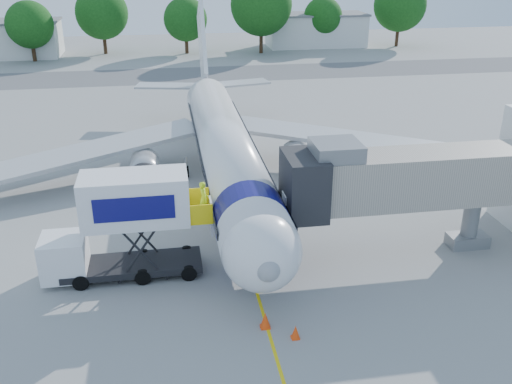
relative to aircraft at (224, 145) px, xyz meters
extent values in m
plane|color=gray|center=(0.00, -4.12, -2.95)|extent=(160.00, 160.00, 0.00)
cube|color=yellow|center=(0.00, -4.12, -2.94)|extent=(0.15, 70.00, 0.01)
cube|color=#59595B|center=(0.00, 37.88, -2.94)|extent=(120.00, 10.00, 0.01)
cylinder|color=silver|center=(0.00, -1.12, 0.05)|extent=(3.70, 28.00, 3.70)
sphere|color=silver|center=(0.00, -15.12, 0.05)|extent=(3.70, 3.70, 3.70)
sphere|color=gray|center=(0.00, -16.67, 0.05)|extent=(1.10, 1.10, 1.10)
cone|color=silver|center=(0.00, 15.88, 0.05)|extent=(3.70, 6.00, 3.70)
cube|color=silver|center=(0.00, 16.88, 4.25)|extent=(0.35, 7.26, 8.29)
cube|color=#ACAEB1|center=(9.00, 2.38, -0.65)|extent=(16.17, 9.32, 1.42)
cube|color=#ACAEB1|center=(-9.00, 2.38, -0.65)|extent=(16.17, 9.32, 1.42)
cylinder|color=#999BA0|center=(5.50, 0.38, -1.65)|extent=(2.10, 3.60, 2.10)
cylinder|color=#999BA0|center=(-5.50, 0.38, -1.65)|extent=(2.10, 3.60, 2.10)
cube|color=black|center=(0.00, -15.42, 0.50)|extent=(2.60, 1.39, 0.81)
cylinder|color=#0E0D5C|center=(0.00, -12.12, 0.05)|extent=(3.73, 2.00, 3.73)
cylinder|color=silver|center=(0.00, -13.62, -2.20)|extent=(0.16, 0.16, 1.50)
cylinder|color=black|center=(0.00, -13.62, -2.63)|extent=(0.25, 0.64, 0.64)
cylinder|color=black|center=(2.60, 1.88, -2.50)|extent=(0.35, 0.90, 0.90)
cylinder|color=black|center=(-2.60, 1.88, -2.50)|extent=(0.35, 0.90, 0.90)
cube|color=#ACA293|center=(9.00, -11.12, 1.45)|extent=(13.60, 2.60, 2.80)
cube|color=black|center=(2.90, -11.12, 1.45)|extent=(2.00, 3.20, 3.20)
cube|color=slate|center=(4.50, -11.12, 3.25)|extent=(2.40, 2.40, 0.80)
cylinder|color=slate|center=(12.50, -11.12, -1.45)|extent=(0.90, 0.90, 3.00)
cube|color=slate|center=(12.50, -11.12, -2.60)|extent=(2.20, 1.20, 0.70)
cylinder|color=black|center=(11.60, -11.12, -2.60)|extent=(0.30, 0.70, 0.70)
cylinder|color=black|center=(13.40, -11.12, -2.60)|extent=(0.30, 0.70, 0.70)
cube|color=black|center=(-6.00, -11.12, -2.40)|extent=(7.00, 2.30, 0.35)
cube|color=white|center=(-9.30, -11.12, -1.60)|extent=(2.20, 2.20, 2.10)
cube|color=black|center=(-9.30, -11.12, -1.15)|extent=(1.90, 2.10, 0.70)
cube|color=white|center=(-5.60, -11.12, 1.30)|extent=(5.20, 2.40, 2.50)
cube|color=#0E0D5C|center=(-5.60, -12.34, 1.30)|extent=(3.80, 0.04, 1.20)
cube|color=silver|center=(-2.45, -11.12, 0.10)|extent=(1.10, 2.20, 0.10)
cube|color=yellow|center=(-2.45, -12.17, 0.65)|extent=(1.10, 0.06, 1.10)
cube|color=yellow|center=(-2.45, -10.07, 0.65)|extent=(1.10, 0.06, 1.10)
cylinder|color=black|center=(-3.20, -12.17, -2.55)|extent=(0.80, 0.25, 0.80)
cylinder|color=black|center=(-3.20, -10.07, -2.55)|extent=(0.80, 0.25, 0.80)
cylinder|color=black|center=(-8.50, -12.17, -2.55)|extent=(0.80, 0.25, 0.80)
cylinder|color=black|center=(-8.50, -10.07, -2.55)|extent=(0.80, 0.25, 0.80)
imported|color=#BDE918|center=(-2.24, -11.12, 1.06)|extent=(0.53, 0.72, 1.81)
cone|color=#FF440D|center=(1.07, -17.59, -2.63)|extent=(0.40, 0.40, 0.63)
cube|color=#FF440D|center=(1.07, -17.59, -2.93)|extent=(0.36, 0.36, 0.04)
cone|color=#FF440D|center=(-0.09, -16.63, -2.57)|extent=(0.48, 0.48, 0.76)
cube|color=#FF440D|center=(-0.09, -16.63, -2.93)|extent=(0.44, 0.44, 0.04)
cube|color=silver|center=(22.00, 57.88, -0.45)|extent=(16.00, 7.00, 5.00)
cube|color=slate|center=(22.00, 57.88, 2.20)|extent=(16.40, 7.40, 0.30)
cylinder|color=#382314|center=(-22.09, 51.21, -1.44)|extent=(0.56, 0.56, 3.02)
sphere|color=#134412|center=(-22.09, 51.21, 2.25)|extent=(6.71, 6.71, 6.71)
cylinder|color=#382314|center=(-12.31, 55.93, -1.16)|extent=(0.56, 0.56, 3.57)
sphere|color=#134412|center=(-12.31, 55.93, 3.20)|extent=(7.94, 7.94, 7.94)
cylinder|color=#382314|center=(0.26, 54.24, -1.45)|extent=(0.56, 0.56, 3.00)
sphere|color=#134412|center=(0.26, 54.24, 2.22)|extent=(6.67, 6.67, 6.67)
cylinder|color=#382314|center=(11.80, 52.63, -0.82)|extent=(0.56, 0.56, 4.25)
sphere|color=#134412|center=(11.80, 52.63, 4.37)|extent=(9.44, 9.44, 9.44)
cylinder|color=#382314|center=(22.71, 56.43, -1.53)|extent=(0.56, 0.56, 2.83)
sphere|color=#134412|center=(22.71, 56.43, 1.93)|extent=(6.30, 6.30, 6.30)
cylinder|color=#382314|center=(35.40, 55.45, -1.02)|extent=(0.56, 0.56, 3.85)
sphere|color=#134412|center=(35.40, 55.45, 3.68)|extent=(8.55, 8.55, 8.55)
camera|label=1|loc=(-3.91, -37.16, 12.69)|focal=40.00mm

